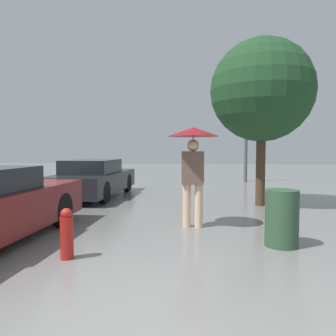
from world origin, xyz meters
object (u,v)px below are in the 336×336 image
(pedestrian, at_px, (193,151))
(street_lamp, at_px, (246,134))
(tree, at_px, (262,91))
(fire_hydrant, at_px, (67,234))
(trash_bin, at_px, (282,218))
(parked_car_farthest, at_px, (94,179))

(pedestrian, distance_m, street_lamp, 9.38)
(tree, xyz_separation_m, street_lamp, (0.31, 6.44, -0.89))
(fire_hydrant, bearing_deg, tree, 54.82)
(tree, xyz_separation_m, trash_bin, (-0.24, -3.78, -2.64))
(pedestrian, xyz_separation_m, parked_car_farthest, (-3.38, 3.73, -0.93))
(street_lamp, relative_size, trash_bin, 4.52)
(street_lamp, bearing_deg, pedestrian, -102.40)
(tree, bearing_deg, pedestrian, -122.27)
(street_lamp, distance_m, trash_bin, 10.38)
(trash_bin, height_order, fire_hydrant, trash_bin)
(pedestrian, bearing_deg, tree, 57.73)
(trash_bin, bearing_deg, street_lamp, 86.95)
(parked_car_farthest, distance_m, tree, 5.76)
(pedestrian, xyz_separation_m, fire_hydrant, (-1.67, -2.08, -1.14))
(trash_bin, bearing_deg, tree, 86.39)
(tree, distance_m, trash_bin, 4.62)
(street_lamp, xyz_separation_m, trash_bin, (-0.55, -10.22, -1.75))
(parked_car_farthest, xyz_separation_m, fire_hydrant, (1.71, -5.81, -0.21))
(parked_car_farthest, bearing_deg, pedestrian, -47.80)
(pedestrian, height_order, tree, tree)
(fire_hydrant, bearing_deg, parked_car_farthest, 106.40)
(tree, relative_size, trash_bin, 4.97)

